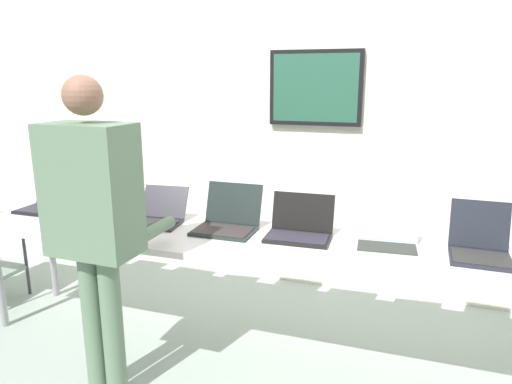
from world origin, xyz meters
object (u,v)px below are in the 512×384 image
Objects in this scene: laptop_station_0 at (47,202)px; laptop_station_4 at (300,228)px; laptop_station_1 at (100,208)px; laptop_station_2 at (159,215)px; person at (94,213)px; workbench at (251,245)px; laptop_station_6 at (480,245)px; laptop_station_3 at (228,220)px; laptop_station_5 at (387,238)px.

laptop_station_4 is (1.88, -0.01, -0.00)m from laptop_station_0.
laptop_station_1 is 0.46m from laptop_station_2.
person is (1.00, -0.74, 0.22)m from laptop_station_0.
workbench is 1.15m from laptop_station_1.
laptop_station_1 is at bearing -179.57° from laptop_station_6.
workbench is 0.93m from person.
laptop_station_3 is 1.02× the size of laptop_station_5.
person reaches higher than laptop_station_1.
laptop_station_3 is at bearing 150.71° from workbench.
laptop_station_6 reaches higher than laptop_station_5.
laptop_station_2 is 0.98× the size of laptop_station_3.
laptop_station_1 is at bearing 175.02° from workbench.
laptop_station_4 reaches higher than laptop_station_2.
laptop_station_1 is at bearing -2.44° from laptop_station_0.
workbench is 0.24m from laptop_station_3.
laptop_station_0 is 2.38m from laptop_station_5.
laptop_station_6 is (1.25, 0.12, 0.11)m from workbench.
laptop_station_2 is 1.05× the size of laptop_station_6.
workbench is 10.17× the size of laptop_station_5.
workbench is 1.62m from laptop_station_0.
laptop_station_4 reaches higher than workbench.
laptop_station_3 reaches higher than workbench.
laptop_station_0 is at bearing 179.84° from laptop_station_4.
person is (-0.88, -0.74, 0.22)m from laptop_station_4.
person is at bearing -53.78° from laptop_station_1.
laptop_station_3 is (0.48, 0.01, 0.01)m from laptop_station_2.
laptop_station_2 is at bearing -0.59° from laptop_station_1.
laptop_station_6 is 0.20× the size of person.
laptop_station_3 is 1.44m from laptop_station_6.
laptop_station_3 reaches higher than laptop_station_2.
laptop_station_5 is at bearing 27.69° from person.
laptop_station_2 is (-0.67, 0.09, 0.10)m from workbench.
laptop_station_5 is 1.04× the size of laptop_station_6.
person is at bearing -84.96° from laptop_station_2.
laptop_station_0 is 0.94m from laptop_station_2.
laptop_station_6 is at bearing 0.40° from laptop_station_3.
laptop_station_3 is 0.46m from laptop_station_4.
laptop_station_1 is at bearing 179.41° from laptop_station_2.
laptop_station_5 is (0.97, -0.00, -0.01)m from laptop_station_3.
laptop_station_1 reaches higher than workbench.
workbench is 10.13× the size of laptop_station_2.
laptop_station_2 is 1.45m from laptop_station_5.
laptop_station_6 is (1.44, 0.01, 0.00)m from laptop_station_3.
person reaches higher than laptop_station_0.
laptop_station_4 is at bearing 0.60° from laptop_station_1.
laptop_station_6 is at bearing 21.65° from person.
laptop_station_3 is (1.42, -0.01, 0.00)m from laptop_station_0.
laptop_station_1 is 1.91m from laptop_station_5.
laptop_station_3 is at bearing -179.17° from laptop_station_4.
laptop_station_0 is 0.19× the size of person.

